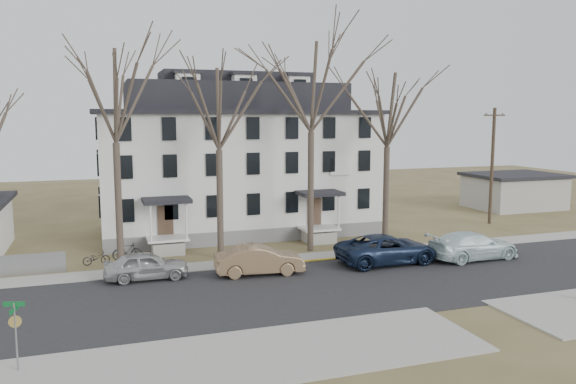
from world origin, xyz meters
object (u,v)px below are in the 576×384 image
object	(u,v)px
bicycle_left	(96,259)
bicycle_right	(127,252)
car_white	(473,246)
tree_mid_right	(388,104)
street_sign	(15,325)
utility_pole_far	(492,164)
car_navy	(387,250)
tree_mid_left	(218,103)
car_tan	(259,261)
tree_center	(311,80)
boarding_house	(236,161)
tree_far_left	(114,89)
car_silver	(146,266)

from	to	relation	value
bicycle_left	bicycle_right	distance (m)	1.94
car_white	bicycle_left	xyz separation A→B (m)	(-22.07, 6.02, -0.44)
tree_mid_right	bicycle_left	distance (m)	21.01
street_sign	bicycle_left	bearing A→B (deg)	94.89
car_white	bicycle_right	size ratio (longest dim) A/B	3.28
utility_pole_far	car_navy	distance (m)	17.25
tree_mid_left	bicycle_right	xyz separation A→B (m)	(-5.56, 1.33, -9.07)
car_tan	bicycle_right	bearing A→B (deg)	55.54
tree_center	car_white	distance (m)	14.46
car_tan	car_navy	bearing A→B (deg)	-85.60
car_white	street_sign	xyz separation A→B (m)	(-24.61, -8.01, 0.84)
boarding_house	car_white	xyz separation A→B (m)	(11.69, -13.52, -4.53)
tree_center	bicycle_left	size ratio (longest dim) A/B	9.48
tree_center	utility_pole_far	distance (m)	19.03
tree_mid_right	car_white	distance (m)	10.75
car_white	bicycle_right	xyz separation A→B (m)	(-20.25, 6.70, -0.31)
tree_far_left	utility_pole_far	world-z (taller)	tree_far_left
tree_far_left	car_silver	world-z (taller)	tree_far_left
tree_far_left	utility_pole_far	bearing A→B (deg)	8.10
bicycle_left	car_white	bearing A→B (deg)	-113.57
tree_mid_left	utility_pole_far	size ratio (longest dim) A/B	1.34
boarding_house	tree_far_left	distance (m)	13.12
car_white	bicycle_left	bearing A→B (deg)	72.34
tree_far_left	tree_mid_left	world-z (taller)	tree_far_left
tree_mid_left	car_navy	distance (m)	13.47
car_white	boarding_house	bearing A→B (deg)	38.45
boarding_house	car_tan	bearing A→B (deg)	-97.87
boarding_house	car_navy	xyz separation A→B (m)	(6.19, -12.70, -4.52)
car_navy	tree_mid_right	bearing A→B (deg)	-27.62
tree_center	utility_pole_far	size ratio (longest dim) A/B	1.55
tree_center	car_navy	world-z (taller)	tree_center
car_tan	car_silver	bearing A→B (deg)	86.25
utility_pole_far	tree_center	bearing A→B (deg)	-166.50
car_tan	car_navy	xyz separation A→B (m)	(7.92, -0.15, 0.05)
tree_mid_right	utility_pole_far	distance (m)	13.55
car_white	bicycle_left	world-z (taller)	car_white
boarding_house	tree_far_left	size ratio (longest dim) A/B	1.52
tree_mid_right	car_navy	distance (m)	10.12
tree_mid_right	bicycle_right	size ratio (longest dim) A/B	7.16
tree_mid_left	tree_far_left	bearing A→B (deg)	180.00
tree_mid_left	car_navy	size ratio (longest dim) A/B	2.05
boarding_house	tree_center	world-z (taller)	tree_center
car_silver	car_tan	world-z (taller)	car_tan
car_silver	car_navy	distance (m)	14.03
tree_mid_left	car_tan	world-z (taller)	tree_mid_left
tree_mid_left	bicycle_right	bearing A→B (deg)	166.52
tree_far_left	car_navy	size ratio (longest dim) A/B	2.21
car_silver	car_tan	size ratio (longest dim) A/B	0.90
tree_mid_left	bicycle_left	world-z (taller)	tree_mid_left
tree_mid_left	utility_pole_far	world-z (taller)	tree_mid_left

